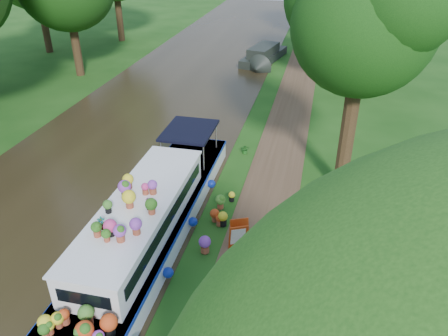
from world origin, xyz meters
TOP-DOWN VIEW (x-y plane):
  - ground at (0.00, 0.00)m, footprint 100.00×100.00m
  - canal_water at (-6.00, 0.00)m, footprint 10.00×100.00m
  - towpath at (1.20, 0.00)m, footprint 2.20×100.00m
  - plant_boat at (-2.25, -2.34)m, footprint 2.29×13.52m
  - tree_near_overhang at (3.79, 3.06)m, footprint 5.52×5.28m
  - second_boat at (-1.75, 19.91)m, footprint 2.94×6.56m
  - sandwich_board at (0.64, -1.52)m, footprint 0.66×0.69m
  - pedestrian_pink at (1.62, 23.21)m, footprint 0.69×0.55m
  - verge_plant at (-0.35, 5.00)m, footprint 0.43×0.38m

SIDE VIEW (x-z plane):
  - ground at x=0.00m, z-range 0.00..0.00m
  - canal_water at x=-6.00m, z-range 0.00..0.02m
  - towpath at x=1.20m, z-range 0.00..0.03m
  - verge_plant at x=-0.35m, z-range 0.00..0.43m
  - sandwich_board at x=0.64m, z-range -0.02..0.94m
  - second_boat at x=-1.75m, z-range -0.11..1.10m
  - plant_boat at x=-2.25m, z-range -0.27..1.98m
  - pedestrian_pink at x=1.62m, z-range 0.03..1.69m
  - tree_near_overhang at x=3.79m, z-range 2.11..11.10m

